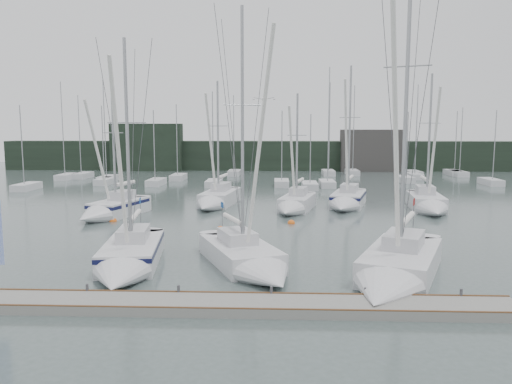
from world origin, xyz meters
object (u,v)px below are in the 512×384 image
sailboat_near_left (127,261)px  buoy_a (220,229)px  sailboat_mid_c (294,205)px  buoy_c (113,221)px  sailboat_mid_a (109,210)px  sailboat_near_right (394,273)px  sailboat_mid_e (429,205)px  sailboat_mid_b (215,201)px  sailboat_near_center (253,263)px  buoy_b (291,223)px  sailboat_mid_d (346,201)px

sailboat_near_left → buoy_a: size_ratio=24.76×
sailboat_mid_c → buoy_c: sailboat_mid_c is taller
sailboat_near_left → sailboat_mid_a: sailboat_near_left is taller
sailboat_near_right → buoy_a: 15.94m
sailboat_mid_e → sailboat_mid_b: bearing=-178.6°
sailboat_mid_a → sailboat_mid_c: (15.34, 3.55, -0.05)m
buoy_c → sailboat_near_right: bearing=-39.8°
sailboat_mid_e → sailboat_mid_c: bearing=-170.2°
sailboat_near_center → sailboat_mid_a: sailboat_near_center is taller
sailboat_mid_b → buoy_a: 10.43m
sailboat_near_left → buoy_b: bearing=48.9°
sailboat_mid_d → sailboat_mid_e: 7.23m
sailboat_near_center → sailboat_near_right: 7.00m
sailboat_mid_b → buoy_c: 10.43m
sailboat_mid_b → sailboat_mid_c: bearing=-10.2°
sailboat_near_left → buoy_c: size_ratio=20.01×
sailboat_near_left → sailboat_near_right: size_ratio=0.74×
sailboat_near_center → buoy_c: bearing=107.7°
sailboat_near_right → sailboat_mid_e: (7.94, 21.11, 0.00)m
buoy_b → sailboat_near_left: bearing=-123.6°
sailboat_mid_d → sailboat_mid_e: bearing=1.4°
sailboat_mid_c → sailboat_mid_e: sailboat_mid_e is taller
sailboat_near_right → sailboat_mid_b: 25.58m
sailboat_mid_e → buoy_c: 27.12m
sailboat_near_right → sailboat_mid_e: 22.55m
sailboat_mid_c → buoy_c: size_ratio=17.16×
sailboat_near_center → sailboat_mid_d: (7.68, 21.02, 0.13)m
sailboat_near_left → sailboat_mid_a: size_ratio=1.12×
sailboat_mid_c → sailboat_mid_e: size_ratio=0.86×
sailboat_mid_a → sailboat_near_left: bearing=-51.6°
buoy_b → buoy_c: (-14.20, 0.33, 0.00)m
sailboat_mid_e → sailboat_mid_a: bearing=-164.5°
sailboat_mid_b → sailboat_mid_a: bearing=-134.9°
sailboat_near_right → sailboat_mid_c: (-4.00, 20.49, -0.03)m
sailboat_near_left → sailboat_mid_a: (-6.08, 15.17, 0.06)m
sailboat_near_left → sailboat_near_right: sailboat_near_right is taller
sailboat_near_right → sailboat_mid_a: sailboat_near_right is taller
sailboat_mid_b → buoy_a: (1.65, -10.28, -0.61)m
sailboat_near_center → sailboat_mid_c: sailboat_near_center is taller
sailboat_mid_a → sailboat_mid_c: bearing=29.6°
sailboat_mid_a → sailboat_mid_d: 21.11m
sailboat_mid_a → sailboat_mid_b: 10.03m
sailboat_near_left → sailboat_mid_c: sailboat_near_left is taller
sailboat_near_right → buoy_c: (-18.59, 15.50, -0.62)m
buoy_b → sailboat_mid_d: bearing=55.3°
sailboat_near_left → sailboat_mid_b: size_ratio=1.03×
sailboat_near_left → sailboat_near_center: sailboat_near_center is taller
buoy_a → buoy_b: size_ratio=0.91×
sailboat_mid_b → sailboat_mid_e: size_ratio=0.97×
sailboat_mid_a → buoy_a: bearing=-7.2°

